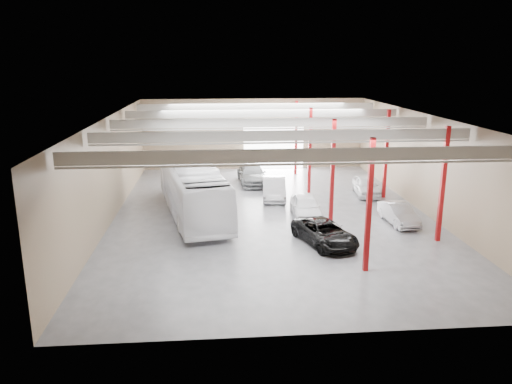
{
  "coord_description": "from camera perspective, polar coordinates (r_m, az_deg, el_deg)",
  "views": [
    {
      "loc": [
        -3.91,
        -33.61,
        10.63
      ],
      "look_at": [
        -1.25,
        -1.8,
        2.2
      ],
      "focal_mm": 35.0,
      "sensor_mm": 36.0,
      "label": 1
    }
  ],
  "objects": [
    {
      "name": "car_row_b",
      "position": [
        39.52,
        2.07,
        0.43
      ],
      "size": [
        2.2,
        5.18,
        1.66
      ],
      "primitive_type": "imported",
      "rotation": [
        0.0,
        0.0,
        -0.09
      ],
      "color": "#AFAFB4",
      "rests_on": "ground"
    },
    {
      "name": "car_right_near",
      "position": [
        34.82,
        15.99,
        -2.38
      ],
      "size": [
        1.67,
        4.27,
        1.39
      ],
      "primitive_type": "imported",
      "rotation": [
        0.0,
        0.0,
        0.05
      ],
      "color": "#9F9FA3",
      "rests_on": "ground"
    },
    {
      "name": "depot_shell",
      "position": [
        34.8,
        1.97,
        5.43
      ],
      "size": [
        22.12,
        32.12,
        7.06
      ],
      "color": "#4D4E53",
      "rests_on": "ground"
    },
    {
      "name": "car_row_c",
      "position": [
        44.43,
        -0.45,
        2.06
      ],
      "size": [
        2.6,
        5.85,
        1.67
      ],
      "primitive_type": "imported",
      "rotation": [
        0.0,
        0.0,
        0.05
      ],
      "color": "slate",
      "rests_on": "ground"
    },
    {
      "name": "car_row_a",
      "position": [
        34.81,
        5.72,
        -1.66
      ],
      "size": [
        2.09,
        4.84,
        1.63
      ],
      "primitive_type": "imported",
      "rotation": [
        0.0,
        0.0,
        -0.04
      ],
      "color": "white",
      "rests_on": "ground"
    },
    {
      "name": "coach_bus",
      "position": [
        35.37,
        -7.26,
        0.35
      ],
      "size": [
        5.78,
        13.86,
        3.76
      ],
      "primitive_type": "imported",
      "rotation": [
        0.0,
        0.0,
        0.2
      ],
      "color": "white",
      "rests_on": "ground"
    },
    {
      "name": "car_right_far",
      "position": [
        41.55,
        12.46,
        0.7
      ],
      "size": [
        2.2,
        4.6,
        1.52
      ],
      "primitive_type": "imported",
      "rotation": [
        0.0,
        0.0,
        -0.09
      ],
      "color": "silver",
      "rests_on": "ground"
    },
    {
      "name": "black_sedan",
      "position": [
        30.03,
        7.85,
        -4.64
      ],
      "size": [
        3.76,
        5.56,
        1.41
      ],
      "primitive_type": "imported",
      "rotation": [
        0.0,
        0.0,
        0.3
      ],
      "color": "black",
      "rests_on": "ground"
    }
  ]
}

